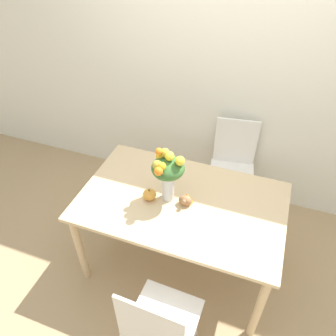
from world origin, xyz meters
TOP-DOWN VIEW (x-y plane):
  - ground_plane at (0.00, 0.00)m, footprint 12.00×12.00m
  - wall_back at (0.00, 1.10)m, footprint 8.00×0.06m
  - dining_table at (0.00, 0.00)m, footprint 1.52×0.94m
  - flower_vase at (-0.11, -0.01)m, footprint 0.24×0.27m
  - pumpkin at (-0.23, -0.07)m, footprint 0.10×0.10m
  - turkey_figurine at (0.04, -0.01)m, footprint 0.10×0.13m
  - dining_chair_near_window at (0.24, 0.86)m, footprint 0.48×0.48m
  - dining_chair_far_side at (0.13, -0.81)m, footprint 0.43×0.43m

SIDE VIEW (x-z plane):
  - ground_plane at x=0.00m, z-range 0.00..0.00m
  - dining_chair_near_window at x=0.24m, z-range 0.02..0.97m
  - dining_chair_far_side at x=0.13m, z-range 0.02..0.97m
  - dining_table at x=0.00m, z-range 0.30..1.07m
  - turkey_figurine at x=0.04m, z-range 0.78..0.86m
  - pumpkin at x=-0.23m, z-range 0.77..0.87m
  - flower_vase at x=-0.11m, z-range 0.82..1.26m
  - wall_back at x=0.00m, z-range 0.00..2.70m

